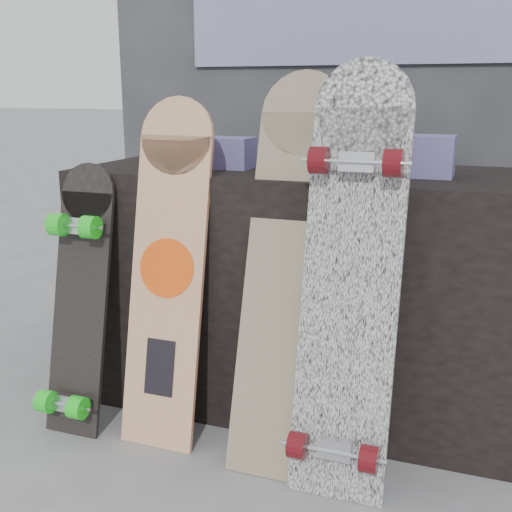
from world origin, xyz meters
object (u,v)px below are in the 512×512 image
at_px(vendor_table, 323,290).
at_px(longboard_celtic, 289,258).
at_px(longboard_cascadia, 351,274).
at_px(longboard_geisha, 168,263).
at_px(skateboard_dark, 78,298).

xyz_separation_m(vendor_table, longboard_celtic, (-0.02, -0.32, 0.19)).
bearing_deg(longboard_cascadia, longboard_geisha, 172.95).
distance_m(vendor_table, longboard_cascadia, 0.49).
distance_m(longboard_geisha, skateboard_dark, 0.32).
xyz_separation_m(longboard_geisha, longboard_celtic, (0.37, 0.03, 0.04)).
xyz_separation_m(vendor_table, longboard_cascadia, (0.18, -0.42, 0.19)).
relative_size(longboard_celtic, skateboard_dark, 1.33).
height_order(vendor_table, longboard_geisha, longboard_geisha).
bearing_deg(skateboard_dark, longboard_cascadia, -0.35).
distance_m(longboard_geisha, longboard_cascadia, 0.57).
height_order(longboard_geisha, longboard_celtic, longboard_celtic).
xyz_separation_m(longboard_cascadia, skateboard_dark, (-0.85, 0.01, -0.16)).
height_order(longboard_geisha, skateboard_dark, longboard_geisha).
relative_size(vendor_table, skateboard_dark, 1.92).
xyz_separation_m(vendor_table, skateboard_dark, (-0.68, -0.42, 0.02)).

